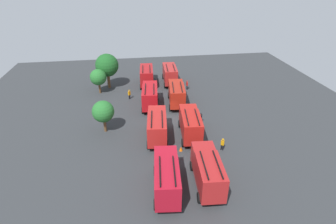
{
  "coord_description": "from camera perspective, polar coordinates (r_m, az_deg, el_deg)",
  "views": [
    {
      "loc": [
        -35.2,
        5.1,
        20.92
      ],
      "look_at": [
        0.0,
        0.0,
        1.4
      ],
      "focal_mm": 28.02,
      "sensor_mm": 36.0,
      "label": 1
    }
  ],
  "objects": [
    {
      "name": "ground_plane",
      "position": [
        41.26,
        0.0,
        -1.7
      ],
      "size": [
        66.91,
        66.91,
        0.0
      ],
      "primitive_type": "plane",
      "color": "#2D3033"
    },
    {
      "name": "fire_truck_0",
      "position": [
        28.76,
        8.59,
        -12.37
      ],
      "size": [
        7.35,
        3.15,
        3.88
      ],
      "rotation": [
        0.0,
        0.0,
        -0.07
      ],
      "color": "#A31D1E",
      "rests_on": "ground"
    },
    {
      "name": "fire_truck_1",
      "position": [
        36.28,
        4.88,
        -2.5
      ],
      "size": [
        7.39,
        3.28,
        3.88
      ],
      "rotation": [
        0.0,
        0.0,
        -0.09
      ],
      "color": "#AE1B16",
      "rests_on": "ground"
    },
    {
      "name": "fire_truck_2",
      "position": [
        44.99,
        1.88,
        4.09
      ],
      "size": [
        7.41,
        3.35,
        3.88
      ],
      "rotation": [
        0.0,
        0.0,
        -0.1
      ],
      "color": "#A21F12",
      "rests_on": "ground"
    },
    {
      "name": "fire_truck_3",
      "position": [
        53.88,
        0.41,
        8.37
      ],
      "size": [
        7.32,
        3.07,
        3.88
      ],
      "rotation": [
        0.0,
        0.0,
        -0.05
      ],
      "color": "#A9211F",
      "rests_on": "ground"
    },
    {
      "name": "fire_truck_4",
      "position": [
        27.78,
        -0.3,
        -13.73
      ],
      "size": [
        7.4,
        3.33,
        3.88
      ],
      "rotation": [
        0.0,
        0.0,
        -0.1
      ],
      "color": "#A61120",
      "rests_on": "ground"
    },
    {
      "name": "fire_truck_5",
      "position": [
        35.76,
        -2.4,
        -2.92
      ],
      "size": [
        7.42,
        3.37,
        3.88
      ],
      "rotation": [
        0.0,
        0.0,
        -0.11
      ],
      "color": "#AE1E1C",
      "rests_on": "ground"
    },
    {
      "name": "fire_truck_6",
      "position": [
        44.32,
        -3.95,
        3.64
      ],
      "size": [
        7.4,
        3.31,
        3.88
      ],
      "rotation": [
        0.0,
        0.0,
        -0.1
      ],
      "color": "#AD1016",
      "rests_on": "ground"
    },
    {
      "name": "fire_truck_7",
      "position": [
        53.34,
        -4.68,
        8.06
      ],
      "size": [
        7.34,
        3.13,
        3.88
      ],
      "rotation": [
        0.0,
        0.0,
        -0.06
      ],
      "color": "#A41417",
      "rests_on": "ground"
    },
    {
      "name": "firefighter_0",
      "position": [
        48.04,
        -8.4,
        3.88
      ],
      "size": [
        0.47,
        0.47,
        1.71
      ],
      "rotation": [
        0.0,
        0.0,
        0.79
      ],
      "color": "black",
      "rests_on": "ground"
    },
    {
      "name": "firefighter_1",
      "position": [
        40.2,
        7.17,
        -1.27
      ],
      "size": [
        0.48,
        0.43,
        1.7
      ],
      "rotation": [
        0.0,
        0.0,
        4.13
      ],
      "color": "black",
      "rests_on": "ground"
    },
    {
      "name": "firefighter_2",
      "position": [
        51.53,
        4.15,
        5.96
      ],
      "size": [
        0.42,
        0.29,
        1.79
      ],
      "rotation": [
        0.0,
        0.0,
        4.71
      ],
      "color": "black",
      "rests_on": "ground"
    },
    {
      "name": "firefighter_3",
      "position": [
        34.93,
        11.76,
        -6.81
      ],
      "size": [
        0.42,
        0.48,
        1.69
      ],
      "rotation": [
        0.0,
        0.0,
        5.75
      ],
      "color": "black",
      "rests_on": "ground"
    },
    {
      "name": "tree_0",
      "position": [
        37.95,
        -13.93,
        0.08
      ],
      "size": [
        3.11,
        3.11,
        4.82
      ],
      "color": "brown",
      "rests_on": "ground"
    },
    {
      "name": "tree_1",
      "position": [
        50.81,
        -14.93,
        7.31
      ],
      "size": [
        3.03,
        3.03,
        4.7
      ],
      "color": "brown",
      "rests_on": "ground"
    },
    {
      "name": "tree_2",
      "position": [
        52.36,
        -13.14,
        9.83
      ],
      "size": [
        4.4,
        4.4,
        6.82
      ],
      "color": "brown",
      "rests_on": "ground"
    },
    {
      "name": "traffic_cone_0",
      "position": [
        34.47,
        2.83,
        -7.98
      ],
      "size": [
        0.44,
        0.44,
        0.63
      ],
      "primitive_type": "cone",
      "color": "#F2600C",
      "rests_on": "ground"
    }
  ]
}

